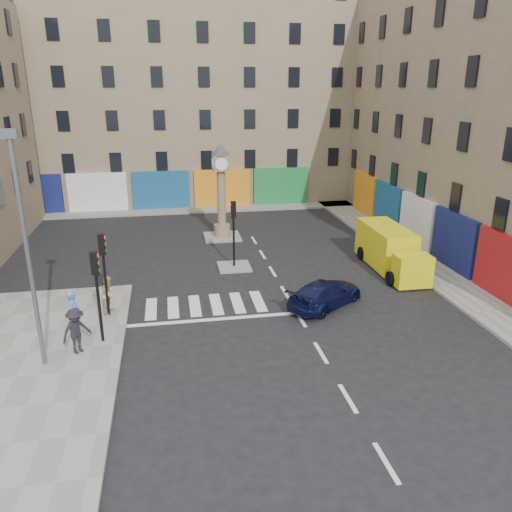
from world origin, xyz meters
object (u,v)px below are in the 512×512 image
object	(u,v)px
traffic_light_left_near	(97,283)
pedestrian_dark	(76,331)
traffic_light_island	(234,223)
clock_pillar	(221,186)
pedestrian_tan	(109,294)
lamp_post	(26,241)
yellow_van	(390,249)
navy_sedan	(325,293)
traffic_light_left_far	(104,262)
pedestrian_blue	(74,313)

from	to	relation	value
traffic_light_left_near	pedestrian_dark	world-z (taller)	traffic_light_left_near
traffic_light_island	clock_pillar	bearing A→B (deg)	90.00
pedestrian_tan	lamp_post	bearing A→B (deg)	172.95
traffic_light_left_near	yellow_van	xyz separation A→B (m)	(14.80, 6.16, -1.50)
traffic_light_left_near	navy_sedan	bearing A→B (deg)	11.38
traffic_light_left_far	clock_pillar	bearing A→B (deg)	61.06
traffic_light_left_near	navy_sedan	xyz separation A→B (m)	(9.77, 1.97, -2.01)
traffic_light_left_far	pedestrian_blue	size ratio (longest dim) A/B	1.86
traffic_light_left_far	clock_pillar	xyz separation A→B (m)	(6.30, 11.40, 0.93)
navy_sedan	pedestrian_blue	world-z (taller)	pedestrian_blue
clock_pillar	navy_sedan	distance (m)	12.67
traffic_light_island	lamp_post	bearing A→B (deg)	-131.71
traffic_light_island	pedestrian_dark	xyz separation A→B (m)	(-7.10, -8.59, -1.54)
traffic_light_left_near	traffic_light_island	xyz separation A→B (m)	(6.30, 7.80, -0.03)
clock_pillar	traffic_light_left_far	bearing A→B (deg)	-118.94
pedestrian_tan	clock_pillar	bearing A→B (deg)	-10.66
pedestrian_blue	pedestrian_tan	distance (m)	2.39
traffic_light_left_near	pedestrian_tan	size ratio (longest dim) A/B	2.17
traffic_light_left_near	pedestrian_tan	distance (m)	3.13
lamp_post	pedestrian_dark	bearing A→B (deg)	29.13
traffic_light_left_near	lamp_post	world-z (taller)	lamp_post
traffic_light_island	lamp_post	world-z (taller)	lamp_post
lamp_post	clock_pillar	distance (m)	17.31
traffic_light_left_far	yellow_van	distance (m)	15.35
clock_pillar	pedestrian_dark	xyz separation A→B (m)	(-7.10, -14.58, -2.50)
yellow_van	navy_sedan	bearing A→B (deg)	-139.41
traffic_light_left_far	traffic_light_island	size ratio (longest dim) A/B	1.00
lamp_post	navy_sedan	size ratio (longest dim) A/B	1.97
traffic_light_island	clock_pillar	world-z (taller)	clock_pillar
traffic_light_island	pedestrian_dark	world-z (taller)	traffic_light_island
navy_sedan	pedestrian_blue	bearing A→B (deg)	61.01
lamp_post	pedestrian_dark	xyz separation A→B (m)	(1.10, 0.61, -3.74)
traffic_light_left_far	traffic_light_island	xyz separation A→B (m)	(6.30, 5.40, -0.03)
clock_pillar	pedestrian_blue	distance (m)	15.32
yellow_van	pedestrian_blue	size ratio (longest dim) A/B	3.14
traffic_light_left_near	lamp_post	bearing A→B (deg)	-143.62
pedestrian_blue	pedestrian_dark	world-z (taller)	pedestrian_blue
clock_pillar	navy_sedan	bearing A→B (deg)	-73.63
pedestrian_dark	yellow_van	bearing A→B (deg)	-16.14
traffic_light_left_far	clock_pillar	distance (m)	13.05
pedestrian_dark	pedestrian_tan	bearing A→B (deg)	35.91
yellow_van	pedestrian_dark	world-z (taller)	yellow_van
traffic_light_left_far	yellow_van	xyz separation A→B (m)	(14.80, 3.76, -1.50)
traffic_light_left_far	yellow_van	size ratio (longest dim) A/B	0.59
traffic_light_island	pedestrian_blue	xyz separation A→B (m)	(-7.38, -7.21, -1.45)
navy_sedan	pedestrian_tan	xyz separation A→B (m)	(-9.71, 0.71, 0.39)
pedestrian_blue	yellow_van	bearing A→B (deg)	-68.42
pedestrian_dark	traffic_light_left_near	bearing A→B (deg)	4.42
traffic_light_left_far	yellow_van	bearing A→B (deg)	14.24
traffic_light_left_far	lamp_post	size ratio (longest dim) A/B	0.45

